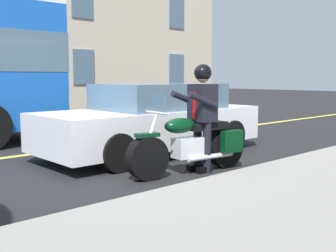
% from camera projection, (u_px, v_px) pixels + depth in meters
% --- Properties ---
extents(ground_plane, '(80.00, 80.00, 0.00)m').
position_uv_depth(ground_plane, '(133.00, 163.00, 7.38)').
color(ground_plane, black).
extents(lane_center_stripe, '(60.00, 0.16, 0.01)m').
position_uv_depth(lane_center_stripe, '(76.00, 148.00, 8.85)').
color(lane_center_stripe, '#E5DB4C').
rests_on(lane_center_stripe, ground_plane).
extents(motorcycle_main, '(2.22, 0.78, 1.26)m').
position_uv_depth(motorcycle_main, '(192.00, 145.00, 6.57)').
color(motorcycle_main, black).
rests_on(motorcycle_main, ground_plane).
extents(rider_main, '(0.67, 0.61, 1.74)m').
position_uv_depth(rider_main, '(202.00, 108.00, 6.61)').
color(rider_main, black).
rests_on(rider_main, ground_plane).
extents(car_dark, '(4.60, 1.92, 1.40)m').
position_uv_depth(car_dark, '(154.00, 119.00, 8.21)').
color(car_dark, white).
rests_on(car_dark, ground_plane).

